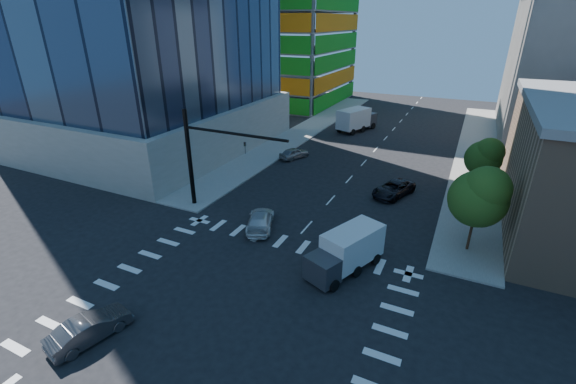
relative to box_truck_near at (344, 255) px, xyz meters
The scene contains 13 objects.
ground 8.86m from the box_truck_near, 122.75° to the right, with size 160.00×160.00×0.00m, color black.
road_markings 8.85m from the box_truck_near, 122.75° to the right, with size 20.00×20.00×0.01m, color silver.
sidewalk_ne 33.57m from the box_truck_near, 76.62° to the left, with size 5.00×60.00×0.15m, color gray.
sidewalk_nw 36.93m from the box_truck_near, 117.84° to the left, with size 5.00×60.00×0.15m, color gray.
signal_mast_nw 15.87m from the box_truck_near, 164.33° to the left, with size 10.20×0.40×9.00m.
tree_south 10.79m from the box_truck_near, 39.64° to the left, with size 4.16×4.16×6.82m.
tree_north 20.44m from the box_truck_near, 66.16° to the left, with size 3.54×3.52×5.78m.
car_nb_far 14.45m from the box_truck_near, 87.88° to the left, with size 2.41×5.23×1.45m, color black.
car_sb_near 8.79m from the box_truck_near, 160.60° to the left, with size 2.03×4.98×1.45m, color silver.
car_sb_mid 24.35m from the box_truck_near, 122.94° to the left, with size 1.64×4.09×1.39m, color #94969B.
car_sb_cross 16.05m from the box_truck_near, 131.08° to the right, with size 1.53×4.40×1.45m, color #424246.
box_truck_near is the anchor object (origin of this frame).
box_truck_far 38.48m from the box_truck_near, 104.92° to the left, with size 5.01×7.36×3.56m.
Camera 1 is at (11.02, -14.57, 16.18)m, focal length 24.00 mm.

